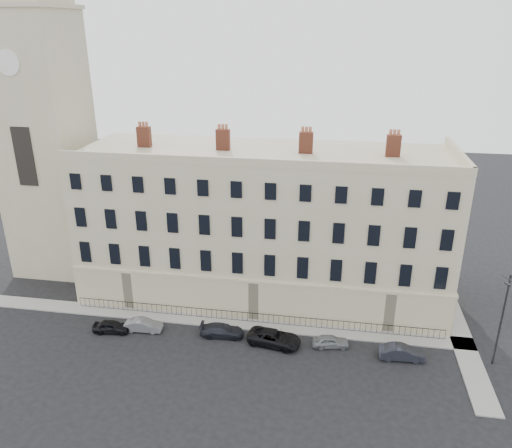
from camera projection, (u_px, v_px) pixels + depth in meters
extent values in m
plane|color=black|center=(313.00, 364.00, 41.52)|extent=(160.00, 160.00, 0.00)
cube|color=#BEAF8D|center=(263.00, 224.00, 50.64)|extent=(36.00, 12.00, 15.00)
cube|color=#BEB18E|center=(254.00, 301.00, 47.11)|extent=(36.10, 0.18, 4.00)
cube|color=#BEB18E|center=(441.00, 286.00, 49.94)|extent=(0.18, 12.10, 4.00)
cube|color=#BEAF8D|center=(254.00, 163.00, 42.34)|extent=(36.00, 0.35, 0.80)
cube|color=#BEAF8D|center=(459.00, 155.00, 44.99)|extent=(0.35, 12.00, 0.80)
cube|color=brown|center=(144.00, 137.00, 49.30)|extent=(1.30, 0.70, 2.00)
cube|color=brown|center=(223.00, 140.00, 48.08)|extent=(1.30, 0.70, 2.00)
cube|color=brown|center=(306.00, 143.00, 46.87)|extent=(1.30, 0.70, 2.00)
cube|color=brown|center=(393.00, 146.00, 45.66)|extent=(1.30, 0.70, 2.00)
cube|color=#BEAF8D|center=(47.00, 148.00, 53.69)|extent=(8.00, 8.00, 28.00)
cylinder|color=white|center=(8.00, 63.00, 46.63)|extent=(2.40, 0.14, 2.40)
cube|color=gray|center=(211.00, 320.00, 47.60)|extent=(48.00, 2.00, 0.12)
cube|color=gray|center=(456.00, 325.00, 46.85)|extent=(2.00, 24.00, 0.12)
cube|color=black|center=(253.00, 313.00, 47.00)|extent=(35.00, 0.04, 0.04)
cube|color=black|center=(253.00, 321.00, 47.33)|extent=(35.00, 0.04, 0.04)
imported|color=black|center=(112.00, 327.00, 45.71)|extent=(3.51, 1.75, 1.15)
imported|color=slate|center=(144.00, 325.00, 45.93)|extent=(3.54, 1.41, 1.15)
imported|color=black|center=(222.00, 330.00, 45.13)|extent=(4.07, 1.88, 1.15)
imported|color=black|center=(274.00, 338.00, 43.91)|extent=(5.01, 2.94, 1.31)
imported|color=gray|center=(330.00, 341.00, 43.63)|extent=(3.37, 1.79, 1.09)
imported|color=#22242D|center=(402.00, 352.00, 42.01)|extent=(3.88, 1.57, 1.25)
cylinder|color=#2A292E|center=(501.00, 321.00, 40.07)|extent=(0.17, 0.17, 8.35)
cylinder|color=#2A292E|center=(509.00, 280.00, 38.00)|extent=(0.74, 1.47, 0.10)
cube|color=#2A292E|center=(508.00, 284.00, 37.45)|extent=(0.39, 0.55, 0.13)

